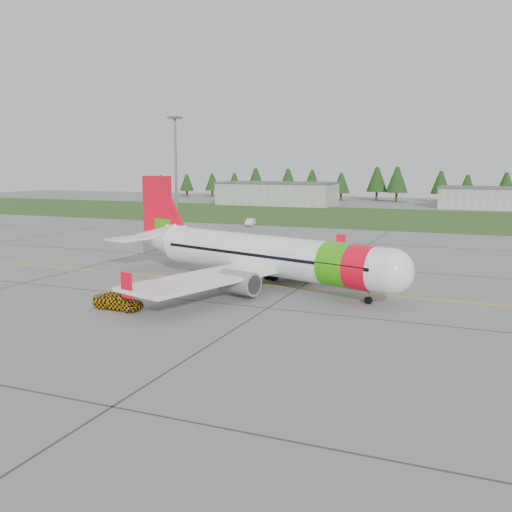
% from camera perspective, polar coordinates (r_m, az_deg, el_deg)
% --- Properties ---
extents(ground, '(320.00, 320.00, 0.00)m').
position_cam_1_polar(ground, '(49.39, -9.73, -4.07)').
color(ground, gray).
rests_on(ground, ground).
extents(aircraft, '(32.06, 30.32, 9.99)m').
position_cam_1_polar(aircraft, '(52.77, 0.58, 0.09)').
color(aircraft, white).
rests_on(aircraft, ground).
extents(follow_me_car, '(1.45, 1.69, 4.08)m').
position_cam_1_polar(follow_me_car, '(45.50, -13.69, -2.70)').
color(follow_me_car, '#F3A40D').
rests_on(follow_me_car, ground).
extents(service_van, '(1.57, 1.51, 3.87)m').
position_cam_1_polar(service_van, '(105.79, -0.57, 4.12)').
color(service_van, white).
rests_on(service_van, ground).
extents(grass_strip, '(320.00, 50.00, 0.03)m').
position_cam_1_polar(grass_strip, '(125.80, 10.54, 3.88)').
color(grass_strip, '#30561E').
rests_on(grass_strip, ground).
extents(taxi_guideline, '(120.00, 0.25, 0.02)m').
position_cam_1_polar(taxi_guideline, '(56.15, -5.39, -2.37)').
color(taxi_guideline, gold).
rests_on(taxi_guideline, ground).
extents(hangar_west, '(32.00, 14.00, 6.00)m').
position_cam_1_polar(hangar_west, '(160.82, 2.12, 6.20)').
color(hangar_west, '#A8A8A3').
rests_on(hangar_west, ground).
extents(hangar_east, '(24.00, 12.00, 5.20)m').
position_cam_1_polar(hangar_east, '(158.86, 22.22, 5.36)').
color(hangar_east, '#A8A8A3').
rests_on(hangar_east, ground).
extents(floodlight_mast, '(0.50, 0.50, 20.00)m').
position_cam_1_polar(floodlight_mast, '(114.31, -8.02, 8.45)').
color(floodlight_mast, slate).
rests_on(floodlight_mast, ground).
extents(treeline, '(160.00, 8.00, 10.00)m').
position_cam_1_polar(treeline, '(180.58, 14.32, 6.88)').
color(treeline, '#1C3F14').
rests_on(treeline, ground).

